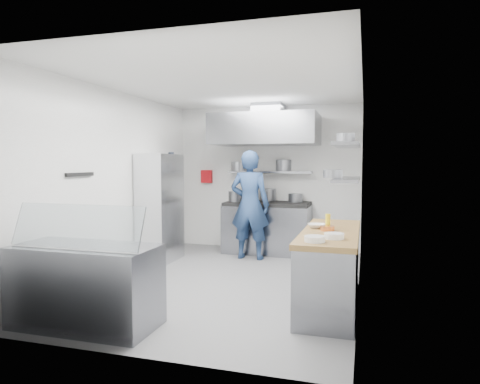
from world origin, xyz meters
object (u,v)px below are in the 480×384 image
(wire_rack, at_px, (160,208))
(gas_range, at_px, (267,229))
(display_case, at_px, (86,286))
(chef, at_px, (250,205))

(wire_rack, bearing_deg, gas_range, 36.03)
(gas_range, height_order, wire_rack, wire_rack)
(wire_rack, distance_m, display_case, 3.02)
(chef, bearing_deg, wire_rack, 23.18)
(gas_range, relative_size, wire_rack, 0.86)
(gas_range, bearing_deg, chef, -107.42)
(chef, height_order, wire_rack, chef)
(gas_range, height_order, display_case, gas_range)
(chef, bearing_deg, gas_range, -106.58)
(wire_rack, bearing_deg, chef, 22.34)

